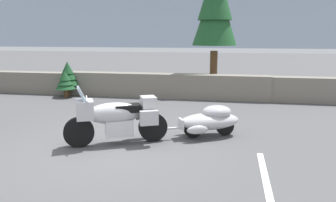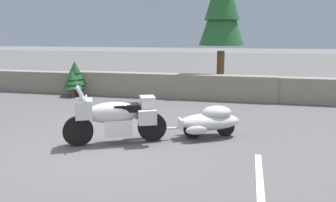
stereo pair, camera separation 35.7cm
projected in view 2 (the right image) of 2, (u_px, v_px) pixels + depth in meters
name	position (u px, v px, depth m)	size (l,w,h in m)	color
ground_plane	(106.00, 148.00, 7.35)	(80.00, 80.00, 0.00)	#4C4C4F
stone_guard_wall	(173.00, 86.00, 13.16)	(24.00, 0.63, 0.93)	slate
distant_ridgeline	(241.00, 15.00, 97.63)	(240.00, 80.00, 16.00)	#99A8BF
touring_motorcycle	(115.00, 116.00, 7.55)	(2.14, 1.33, 1.33)	black
car_shaped_trailer	(210.00, 120.00, 8.06)	(2.14, 1.28, 0.76)	black
pine_sapling_near	(75.00, 74.00, 13.56)	(0.84, 0.84, 1.38)	brown
pine_sapling_farther	(72.00, 80.00, 13.30)	(0.77, 0.77, 1.04)	brown
parking_stripe_marker	(261.00, 195.00, 5.19)	(0.12, 3.60, 0.01)	silver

